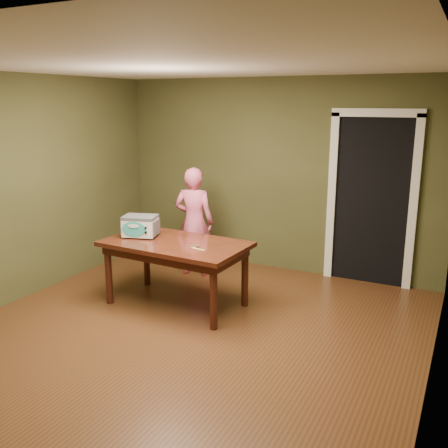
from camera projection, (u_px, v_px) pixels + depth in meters
name	position (u px, v px, depth m)	size (l,w,h in m)	color
floor	(181.00, 339.00, 4.92)	(5.00, 5.00, 0.00)	#583119
room_shell	(177.00, 167.00, 4.51)	(4.52, 5.02, 2.61)	#4A4C28
doorway	(376.00, 198.00, 6.51)	(1.10, 0.66, 2.25)	black
dining_table	(176.00, 250.00, 5.62)	(1.64, 0.97, 0.75)	#39130D
toy_oven	(140.00, 225.00, 5.78)	(0.46, 0.37, 0.25)	#4C4F54
baking_pan	(195.00, 246.00, 5.39)	(0.10, 0.10, 0.02)	silver
spatula	(198.00, 249.00, 5.30)	(0.18, 0.03, 0.01)	#D3B55C
child	(194.00, 222.00, 6.61)	(0.53, 0.35, 1.46)	#EC6188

